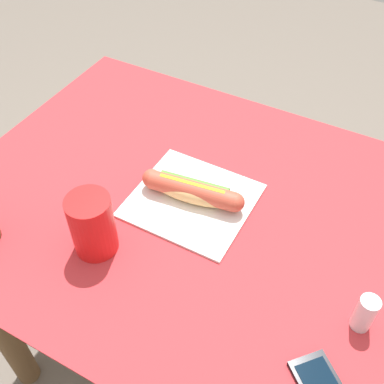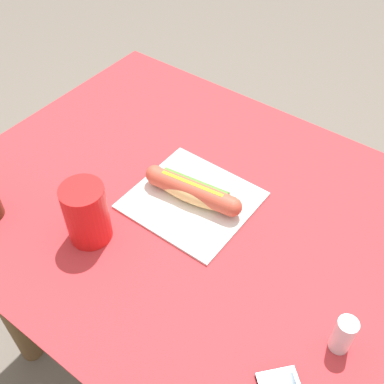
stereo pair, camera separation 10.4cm
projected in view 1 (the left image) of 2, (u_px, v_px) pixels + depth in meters
The scene contains 6 objects.
ground_plane at pixel (201, 357), 1.58m from camera, with size 6.00×6.00×0.00m, color #6B6056.
dining_table at pixel (204, 247), 1.14m from camera, with size 1.15×0.85×0.75m.
paper_wrapper at pixel (192, 200), 1.06m from camera, with size 0.26×0.25×0.01m, color silver.
hot_dog at pixel (192, 191), 1.04m from camera, with size 0.24×0.08×0.05m.
drinking_cup at pixel (92, 225), 0.92m from camera, with size 0.09×0.09×0.14m, color red.
salt_shaker at pixel (365, 313), 0.82m from camera, with size 0.04×0.04×0.08m, color silver.
Camera 1 is at (0.30, -0.62, 1.53)m, focal length 44.16 mm.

